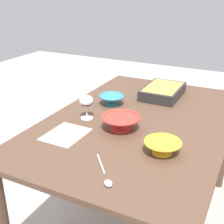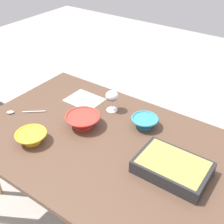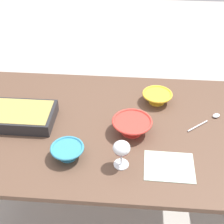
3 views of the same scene
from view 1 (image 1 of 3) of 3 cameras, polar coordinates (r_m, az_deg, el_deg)
The scene contains 9 objects.
ground_plane at distance 2.10m, azimuth 4.39°, elevation -20.06°, with size 8.00×8.00×0.00m, color #B2ADA3.
dining_table at distance 1.72m, azimuth 5.03°, elevation -4.06°, with size 1.44×0.94×0.74m.
wine_glass at distance 1.66m, azimuth -4.79°, elevation 1.81°, with size 0.08×0.08×0.14m.
casserole_dish at distance 2.03m, azimuth 9.51°, elevation 3.88°, with size 0.33×0.22×0.07m.
mixing_bowl at distance 1.36m, azimuth 9.39°, elevation -6.28°, with size 0.17×0.17×0.06m.
small_bowl at distance 1.86m, azimuth -0.07°, elevation 2.43°, with size 0.15×0.15×0.06m.
serving_bowl at distance 1.55m, azimuth 1.66°, elevation -1.85°, with size 0.20×0.20×0.07m.
serving_spoon at distance 1.20m, azimuth -1.18°, elevation -11.90°, with size 0.19×0.16×0.01m.
napkin at distance 1.53m, azimuth -8.61°, elevation -4.13°, with size 0.22×0.18×0.00m, color #B2CCB7.
Camera 1 is at (1.43, 0.55, 1.43)m, focal length 49.07 mm.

